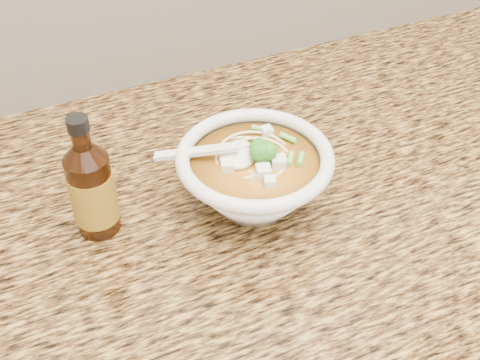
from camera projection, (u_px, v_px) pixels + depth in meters
name	position (u px, v px, depth m)	size (l,w,h in m)	color
counter_slab	(286.00, 186.00, 0.85)	(4.00, 0.68, 0.04)	#A37E3B
soup_bowl	(254.00, 178.00, 0.76)	(0.21, 0.20, 0.11)	silver
hot_sauce_bottle	(92.00, 189.00, 0.72)	(0.06, 0.06, 0.17)	#381807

